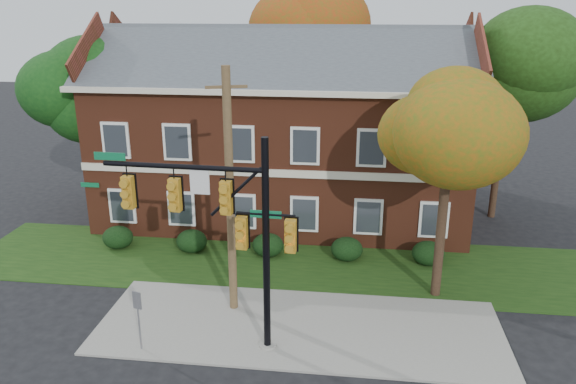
# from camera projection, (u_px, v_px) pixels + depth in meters

# --- Properties ---
(ground) EXTENTS (120.00, 120.00, 0.00)m
(ground) POSITION_uv_depth(u_px,v_px,m) (296.00, 344.00, 18.62)
(ground) COLOR black
(ground) RESTS_ON ground
(sidewalk) EXTENTS (14.00, 5.00, 0.08)m
(sidewalk) POSITION_uv_depth(u_px,v_px,m) (299.00, 327.00, 19.55)
(sidewalk) COLOR gray
(sidewalk) RESTS_ON ground
(grass_strip) EXTENTS (30.00, 6.00, 0.04)m
(grass_strip) POSITION_uv_depth(u_px,v_px,m) (311.00, 265.00, 24.26)
(grass_strip) COLOR #193811
(grass_strip) RESTS_ON ground
(apartment_building) EXTENTS (18.80, 8.80, 9.74)m
(apartment_building) POSITION_uv_depth(u_px,v_px,m) (283.00, 123.00, 28.50)
(apartment_building) COLOR maroon
(apartment_building) RESTS_ON ground
(hedge_far_left) EXTENTS (1.40, 1.26, 1.05)m
(hedge_far_left) POSITION_uv_depth(u_px,v_px,m) (118.00, 237.00, 25.81)
(hedge_far_left) COLOR black
(hedge_far_left) RESTS_ON ground
(hedge_left) EXTENTS (1.40, 1.26, 1.05)m
(hedge_left) POSITION_uv_depth(u_px,v_px,m) (192.00, 241.00, 25.40)
(hedge_left) COLOR black
(hedge_left) RESTS_ON ground
(hedge_center) EXTENTS (1.40, 1.26, 1.05)m
(hedge_center) POSITION_uv_depth(u_px,v_px,m) (268.00, 245.00, 24.99)
(hedge_center) COLOR black
(hedge_center) RESTS_ON ground
(hedge_right) EXTENTS (1.40, 1.26, 1.05)m
(hedge_right) POSITION_uv_depth(u_px,v_px,m) (347.00, 249.00, 24.58)
(hedge_right) COLOR black
(hedge_right) RESTS_ON ground
(hedge_far_right) EXTENTS (1.40, 1.26, 1.05)m
(hedge_far_right) POSITION_uv_depth(u_px,v_px,m) (428.00, 253.00, 24.17)
(hedge_far_right) COLOR black
(hedge_far_right) RESTS_ON ground
(tree_near_right) EXTENTS (4.50, 4.25, 8.58)m
(tree_near_right) POSITION_uv_depth(u_px,v_px,m) (458.00, 127.00, 19.51)
(tree_near_right) COLOR black
(tree_near_right) RESTS_ON ground
(tree_left_rear) EXTENTS (5.40, 5.10, 8.88)m
(tree_left_rear) POSITION_uv_depth(u_px,v_px,m) (88.00, 89.00, 28.05)
(tree_left_rear) COLOR black
(tree_left_rear) RESTS_ON ground
(tree_right_rear) EXTENTS (6.30, 5.95, 10.62)m
(tree_right_rear) POSITION_uv_depth(u_px,v_px,m) (518.00, 61.00, 26.98)
(tree_right_rear) COLOR black
(tree_right_rear) RESTS_ON ground
(tree_far_rear) EXTENTS (6.84, 6.46, 11.52)m
(tree_far_rear) POSITION_uv_depth(u_px,v_px,m) (321.00, 36.00, 34.48)
(tree_far_rear) COLOR black
(tree_far_rear) RESTS_ON ground
(traffic_signal) EXTENTS (6.36, 0.64, 7.09)m
(traffic_signal) POSITION_uv_depth(u_px,v_px,m) (225.00, 221.00, 17.21)
(traffic_signal) COLOR gray
(traffic_signal) RESTS_ON ground
(utility_pole) EXTENTS (1.34, 0.53, 8.87)m
(utility_pole) POSITION_uv_depth(u_px,v_px,m) (230.00, 194.00, 19.36)
(utility_pole) COLOR brown
(utility_pole) RESTS_ON ground
(sign_post) EXTENTS (0.31, 0.13, 2.16)m
(sign_post) POSITION_uv_depth(u_px,v_px,m) (138.00, 311.00, 17.82)
(sign_post) COLOR slate
(sign_post) RESTS_ON ground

